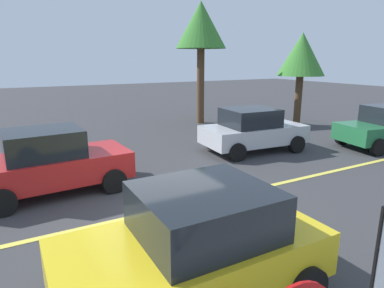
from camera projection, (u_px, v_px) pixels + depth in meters
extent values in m
plane|color=#38383A|center=(149.00, 214.00, 7.64)|extent=(80.00, 80.00, 0.00)
cube|color=#E0D14C|center=(254.00, 189.00, 9.03)|extent=(28.00, 0.16, 0.01)
cube|color=gold|center=(192.00, 257.00, 4.81)|extent=(3.82, 1.91, 0.68)
cube|color=black|center=(204.00, 211.00, 4.73)|extent=(1.84, 1.67, 0.68)
cylinder|color=black|center=(88.00, 269.00, 5.09)|extent=(0.64, 0.22, 0.64)
cylinder|color=black|center=(306.00, 287.00, 4.69)|extent=(0.64, 0.22, 0.64)
cylinder|color=black|center=(229.00, 229.00, 6.30)|extent=(0.64, 0.22, 0.64)
cylinder|color=black|center=(378.00, 147.00, 12.14)|extent=(0.67, 0.32, 0.64)
cylinder|color=black|center=(342.00, 137.00, 13.73)|extent=(0.67, 0.32, 0.64)
cube|color=red|center=(54.00, 168.00, 8.75)|extent=(3.90, 1.99, 0.69)
cube|color=black|center=(43.00, 143.00, 8.48)|extent=(1.92, 1.66, 0.69)
cylinder|color=black|center=(94.00, 164.00, 10.22)|extent=(0.65, 0.26, 0.64)
cylinder|color=black|center=(114.00, 181.00, 8.77)|extent=(0.65, 0.26, 0.64)
cylinder|color=black|center=(2.00, 203.00, 7.44)|extent=(0.65, 0.26, 0.64)
cube|color=#B7BABF|center=(253.00, 134.00, 12.76)|extent=(3.96, 2.11, 0.66)
cube|color=black|center=(250.00, 117.00, 12.52)|extent=(1.95, 1.76, 0.66)
cylinder|color=black|center=(266.00, 134.00, 14.20)|extent=(0.65, 0.26, 0.64)
cylinder|color=black|center=(297.00, 144.00, 12.56)|extent=(0.65, 0.26, 0.64)
cylinder|color=black|center=(211.00, 140.00, 13.13)|extent=(0.65, 0.26, 0.64)
cylinder|color=black|center=(237.00, 152.00, 11.48)|extent=(0.65, 0.26, 0.64)
cylinder|color=#513823|center=(201.00, 87.00, 18.01)|extent=(0.40, 0.40, 3.95)
cone|color=#387A2D|center=(201.00, 25.00, 17.24)|extent=(2.63, 2.63, 2.34)
cylinder|color=#513823|center=(298.00, 101.00, 17.68)|extent=(0.37, 0.37, 2.58)
cone|color=#387A2D|center=(302.00, 54.00, 17.10)|extent=(2.41, 2.41, 2.14)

